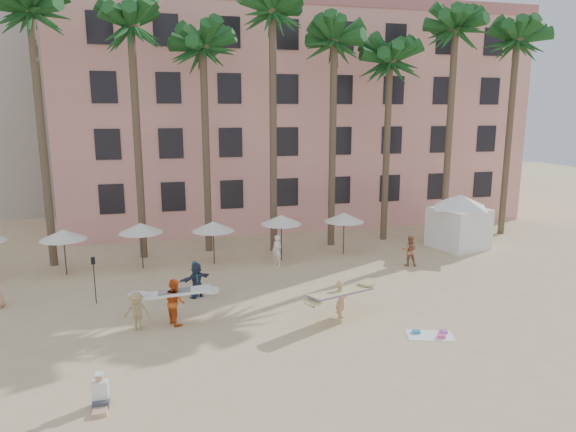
{
  "coord_description": "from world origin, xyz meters",
  "views": [
    {
      "loc": [
        -3.84,
        -16.36,
        8.75
      ],
      "look_at": [
        1.79,
        6.0,
        4.0
      ],
      "focal_mm": 32.0,
      "sensor_mm": 36.0,
      "label": 1
    }
  ],
  "objects_px": {
    "pink_hotel": "(290,120)",
    "carrier_yellow": "(341,297)",
    "carrier_white": "(175,300)",
    "cabana": "(459,216)"
  },
  "relations": [
    {
      "from": "pink_hotel",
      "to": "cabana",
      "type": "bearing_deg",
      "value": -60.35
    },
    {
      "from": "cabana",
      "to": "carrier_white",
      "type": "distance_m",
      "value": 19.97
    },
    {
      "from": "cabana",
      "to": "carrier_yellow",
      "type": "height_order",
      "value": "cabana"
    },
    {
      "from": "pink_hotel",
      "to": "cabana",
      "type": "xyz_separation_m",
      "value": [
        7.78,
        -13.67,
        -5.93
      ]
    },
    {
      "from": "pink_hotel",
      "to": "carrier_white",
      "type": "height_order",
      "value": "pink_hotel"
    },
    {
      "from": "pink_hotel",
      "to": "carrier_white",
      "type": "distance_m",
      "value": 25.06
    },
    {
      "from": "pink_hotel",
      "to": "carrier_yellow",
      "type": "xyz_separation_m",
      "value": [
        -3.61,
        -22.92,
        -7.01
      ]
    },
    {
      "from": "carrier_yellow",
      "to": "carrier_white",
      "type": "distance_m",
      "value": 6.99
    },
    {
      "from": "carrier_yellow",
      "to": "cabana",
      "type": "bearing_deg",
      "value": 39.06
    },
    {
      "from": "carrier_yellow",
      "to": "carrier_white",
      "type": "xyz_separation_m",
      "value": [
        -6.87,
        1.25,
        0.04
      ]
    }
  ]
}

